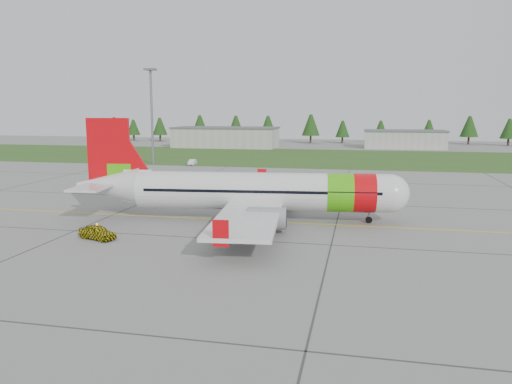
# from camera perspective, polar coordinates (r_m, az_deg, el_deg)

# --- Properties ---
(ground) EXTENTS (320.00, 320.00, 0.00)m
(ground) POSITION_cam_1_polar(r_m,az_deg,el_deg) (46.25, -3.92, -5.39)
(ground) COLOR gray
(ground) RESTS_ON ground
(aircraft) EXTENTS (35.99, 33.34, 10.91)m
(aircraft) POSITION_cam_1_polar(r_m,az_deg,el_deg) (53.26, -0.26, 0.06)
(aircraft) COLOR silver
(aircraft) RESTS_ON ground
(follow_me_car) EXTENTS (1.75, 1.89, 3.85)m
(follow_me_car) POSITION_cam_1_polar(r_m,az_deg,el_deg) (47.97, -17.75, -2.92)
(follow_me_car) COLOR #D5C60B
(follow_me_car) RESTS_ON ground
(service_van) EXTENTS (1.50, 1.44, 3.87)m
(service_van) POSITION_cam_1_polar(r_m,az_deg,el_deg) (107.93, -7.32, 4.08)
(service_van) COLOR silver
(service_van) RESTS_ON ground
(grass_strip) EXTENTS (320.00, 50.00, 0.03)m
(grass_strip) POSITION_cam_1_polar(r_m,az_deg,el_deg) (126.14, 6.37, 3.98)
(grass_strip) COLOR #30561E
(grass_strip) RESTS_ON ground
(taxi_guideline) EXTENTS (120.00, 0.25, 0.02)m
(taxi_guideline) POSITION_cam_1_polar(r_m,az_deg,el_deg) (53.76, -1.58, -3.26)
(taxi_guideline) COLOR gold
(taxi_guideline) RESTS_ON ground
(hangar_west) EXTENTS (32.00, 14.00, 6.00)m
(hangar_west) POSITION_cam_1_polar(r_m,az_deg,el_deg) (158.98, -3.46, 6.20)
(hangar_west) COLOR #A8A8A3
(hangar_west) RESTS_ON ground
(hangar_east) EXTENTS (24.00, 12.00, 5.20)m
(hangar_east) POSITION_cam_1_polar(r_m,az_deg,el_deg) (161.73, 16.58, 5.75)
(hangar_east) COLOR #A8A8A3
(hangar_east) RESTS_ON ground
(floodlight_mast) EXTENTS (0.50, 0.50, 20.00)m
(floodlight_mast) POSITION_cam_1_polar(r_m,az_deg,el_deg) (110.32, -11.81, 8.27)
(floodlight_mast) COLOR slate
(floodlight_mast) RESTS_ON ground
(treeline) EXTENTS (160.00, 8.00, 10.00)m
(treeline) POSITION_cam_1_polar(r_m,az_deg,el_deg) (181.53, 8.19, 7.15)
(treeline) COLOR #1C3F14
(treeline) RESTS_ON ground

